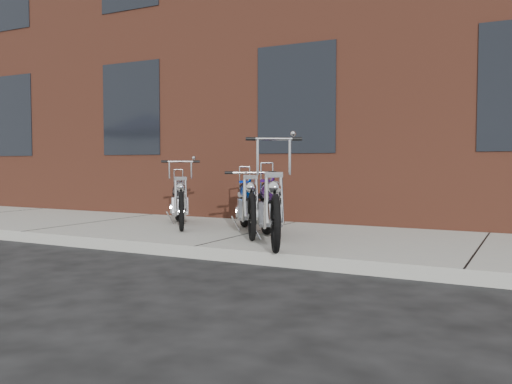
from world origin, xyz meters
The scene contains 6 objects.
ground centered at (0.00, 0.00, 0.00)m, with size 120.00×120.00×0.00m, color #2F2F30.
sidewalk centered at (0.00, 1.50, 0.07)m, with size 22.00×3.00×0.15m, color #959595.
building_brick centered at (0.00, 8.00, 4.00)m, with size 22.00×10.00×8.00m, color brown.
chopper_purple centered at (0.65, 0.72, 0.56)m, with size 1.23×2.02×1.28m.
chopper_blue centered at (-0.04, 1.39, 0.54)m, with size 1.23×1.86×0.93m.
chopper_third centered at (-1.42, 1.69, 0.51)m, with size 1.30×1.67×1.03m.
Camera 1 is at (3.59, -5.30, 1.13)m, focal length 38.00 mm.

